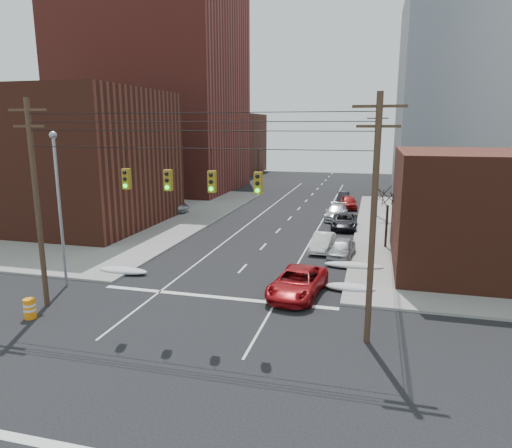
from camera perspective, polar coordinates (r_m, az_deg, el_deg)
The scene contains 28 objects.
ground at distance 21.11m, azimuth -11.16°, elevation -15.17°, with size 160.00×160.00×0.00m, color black.
sidewalk_nw at distance 57.14m, azimuth -24.08°, elevation 1.49°, with size 40.00×40.00×0.15m, color gray.
building_brick_tall at distance 72.66m, azimuth -12.52°, elevation 16.14°, with size 24.00×20.00×30.00m, color maroon.
building_brick_near at distance 49.41m, azimuth -23.74°, elevation 7.54°, with size 20.00×16.00×13.00m, color #522418.
building_brick_far at distance 97.17m, azimuth -6.32°, elevation 9.97°, with size 22.00×18.00×12.00m, color #522418.
building_office at distance 62.36m, azimuth 27.91°, elevation 13.45°, with size 22.00×20.00×25.00m, color gray.
building_glass at distance 88.20m, azimuth 25.28°, elevation 11.94°, with size 20.00×18.00×22.00m, color gray.
utility_pole_left at distance 26.33m, azimuth -25.73°, elevation 2.59°, with size 2.20×0.28×11.00m.
utility_pole_right at distance 20.17m, azimuth 14.47°, elevation 0.82°, with size 2.20×0.28×11.00m.
utility_pole_far at distance 50.94m, azimuth 14.70°, elevation 7.46°, with size 2.20×0.28×11.00m.
traffic_signals at distance 21.59m, azimuth -8.31°, elevation 5.53°, with size 17.00×0.42×2.02m.
street_light at distance 29.29m, azimuth -23.44°, elevation 3.16°, with size 0.44×0.44×9.32m.
bare_tree at distance 37.53m, azimuth 16.01°, elevation 0.48°, with size 2.09×2.20×4.93m.
snow_nw at distance 31.70m, azimuth -16.29°, elevation -5.60°, with size 3.50×1.08×0.42m, color silver.
snow_ne at distance 27.95m, azimuth 11.67°, elevation -7.76°, with size 3.00×1.08×0.42m, color silver.
snow_east_far at distance 32.22m, azimuth 12.11°, elevation -5.08°, with size 4.00×1.08×0.42m, color silver.
red_pickup at distance 26.62m, azimuth 5.23°, elevation -7.28°, with size 2.57×5.58×1.55m, color #9C0E13.
parked_car_a at distance 34.38m, azimuth 10.67°, elevation -3.04°, with size 1.70×4.23×1.44m, color #9F9FA3.
parked_car_b at distance 36.13m, azimuth 8.32°, elevation -2.27°, with size 1.46×4.18×1.38m, color white.
parked_car_c at distance 44.27m, azimuth 10.99°, elevation 0.33°, with size 2.33×5.06×1.41m, color black.
parked_car_d at distance 48.47m, azimuth 10.00°, elevation 1.45°, with size 2.12×5.22×1.52m, color silver.
parked_car_e at distance 55.21m, azimuth 11.50°, elevation 2.69°, with size 1.79×4.46×1.52m, color maroon.
parked_car_f at distance 59.47m, azimuth 10.89°, elevation 3.30°, with size 1.42×4.06×1.34m, color black.
lot_car_a at distance 49.25m, azimuth -14.62°, elevation 1.59°, with size 1.61×4.63×1.52m, color silver.
lot_car_b at distance 52.13m, azimuth -11.26°, elevation 2.32°, with size 2.51×5.45×1.51m, color #A8A8AD.
lot_car_c at distance 48.52m, azimuth -16.53°, elevation 1.15°, with size 1.73×4.25×1.23m, color black.
lot_car_d at distance 51.72m, azimuth -14.88°, elevation 2.01°, with size 1.68×4.18×1.42m, color #B9B9BE.
construction_barrel at distance 26.23m, azimuth -26.44°, elevation -9.42°, with size 0.69×0.69×1.04m.
Camera 1 is at (8.43, -16.80, 9.62)m, focal length 32.00 mm.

